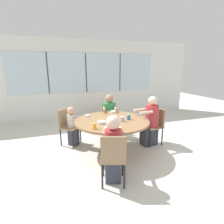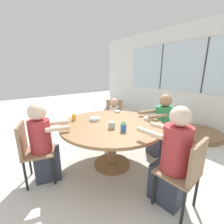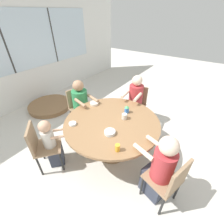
# 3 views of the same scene
# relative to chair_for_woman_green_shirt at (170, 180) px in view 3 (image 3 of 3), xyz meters

# --- Properties ---
(ground_plane) EXTENTS (16.00, 16.00, 0.00)m
(ground_plane) POSITION_rel_chair_for_woman_green_shirt_xyz_m (0.35, 1.12, -0.52)
(ground_plane) COLOR beige
(wall_back_with_windows) EXTENTS (8.40, 0.08, 2.80)m
(wall_back_with_windows) POSITION_rel_chair_for_woman_green_shirt_xyz_m (0.35, 4.14, 0.90)
(wall_back_with_windows) COLOR silver
(wall_back_with_windows) RESTS_ON ground_plane
(dining_table) EXTENTS (1.59, 1.59, 0.74)m
(dining_table) POSITION_rel_chair_for_woman_green_shirt_xyz_m (0.35, 1.12, 0.09)
(dining_table) COLOR olive
(dining_table) RESTS_ON ground_plane
(chair_for_woman_green_shirt) EXTENTS (0.50, 0.50, 0.87)m
(chair_for_woman_green_shirt) POSITION_rel_chair_for_woman_green_shirt_xyz_m (0.00, 0.00, 0.00)
(chair_for_woman_green_shirt) COLOR #937556
(chair_for_woman_green_shirt) RESTS_ON ground_plane
(chair_for_man_blue_shirt) EXTENTS (0.43, 0.43, 0.87)m
(chair_for_man_blue_shirt) POSITION_rel_chair_for_woman_green_shirt_xyz_m (1.51, 1.22, 0.00)
(chair_for_man_blue_shirt) COLOR #937556
(chair_for_man_blue_shirt) RESTS_ON ground_plane
(chair_for_man_teal_shirt) EXTENTS (0.49, 0.49, 0.87)m
(chair_for_man_teal_shirt) POSITION_rel_chair_for_woman_green_shirt_xyz_m (0.63, 2.25, 0.00)
(chair_for_man_teal_shirt) COLOR #937556
(chair_for_man_teal_shirt) RESTS_ON ground_plane
(chair_for_toddler) EXTENTS (0.56, 0.56, 0.87)m
(chair_for_toddler) POSITION_rel_chair_for_woman_green_shirt_xyz_m (-0.56, 1.86, 0.00)
(chair_for_toddler) COLOR #937556
(chair_for_toddler) RESTS_ON ground_plane
(person_woman_green_shirt) EXTENTS (0.42, 0.56, 1.13)m
(person_woman_green_shirt) POSITION_rel_chair_for_woman_green_shirt_xyz_m (0.05, 0.15, 0.01)
(person_woman_green_shirt) COLOR #333847
(person_woman_green_shirt) RESTS_ON ground_plane
(person_man_blue_shirt) EXTENTS (0.58, 0.36, 1.19)m
(person_man_blue_shirt) POSITION_rel_chair_for_woman_green_shirt_xyz_m (1.35, 1.21, 0.02)
(person_man_blue_shirt) COLOR #333847
(person_man_blue_shirt) RESTS_ON ground_plane
(person_man_teal_shirt) EXTENTS (0.45, 0.64, 1.14)m
(person_man_teal_shirt) POSITION_rel_chair_for_woman_green_shirt_xyz_m (0.59, 2.09, -0.01)
(person_man_teal_shirt) COLOR #333847
(person_man_teal_shirt) RESTS_ON ground_plane
(person_toddler) EXTENTS (0.38, 0.36, 0.94)m
(person_toddler) POSITION_rel_chair_for_woman_green_shirt_xyz_m (-0.44, 1.76, -0.06)
(person_toddler) COLOR #333847
(person_toddler) RESTS_ON ground_plane
(coffee_mug) EXTENTS (0.10, 0.09, 0.10)m
(coffee_mug) POSITION_rel_chair_for_woman_green_shirt_xyz_m (0.52, 0.98, 0.26)
(coffee_mug) COLOR beige
(coffee_mug) RESTS_ON dining_table
(sippy_cup) EXTENTS (0.08, 0.08, 0.15)m
(sippy_cup) POSITION_rel_chair_for_woman_green_shirt_xyz_m (0.70, 1.04, 0.29)
(sippy_cup) COLOR blue
(sippy_cup) RESTS_ON dining_table
(juice_glass) EXTENTS (0.07, 0.07, 0.11)m
(juice_glass) POSITION_rel_chair_for_woman_green_shirt_xyz_m (-0.14, 0.69, 0.27)
(juice_glass) COLOR gold
(juice_glass) RESTS_ON dining_table
(bowl_white_shallow) EXTENTS (0.17, 0.17, 0.05)m
(bowl_white_shallow) POSITION_rel_chair_for_woman_green_shirt_xyz_m (0.07, 0.96, 0.24)
(bowl_white_shallow) COLOR silver
(bowl_white_shallow) RESTS_ON dining_table
(bowl_cereal) EXTENTS (0.17, 0.17, 0.05)m
(bowl_cereal) POSITION_rel_chair_for_woman_green_shirt_xyz_m (0.58, 1.71, 0.24)
(bowl_cereal) COLOR silver
(bowl_cereal) RESTS_ON dining_table
(bowl_fruit) EXTENTS (0.12, 0.12, 0.04)m
(bowl_fruit) POSITION_rel_chair_for_woman_green_shirt_xyz_m (-0.10, 1.58, 0.23)
(bowl_fruit) COLOR silver
(bowl_fruit) RESTS_ON dining_table
(folded_table_stack) EXTENTS (1.14, 1.14, 0.12)m
(folded_table_stack) POSITION_rel_chair_for_woman_green_shirt_xyz_m (0.65, 3.45, -0.46)
(folded_table_stack) COLOR olive
(folded_table_stack) RESTS_ON ground_plane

